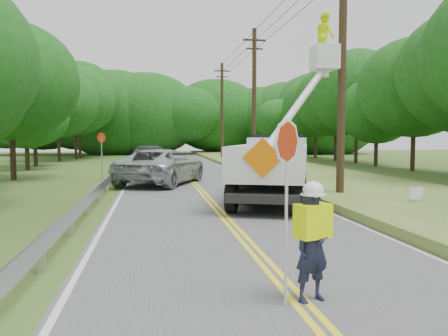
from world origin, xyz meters
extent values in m
plane|color=#3F5C1B|center=(0.00, 0.00, 0.00)|extent=(140.00, 140.00, 0.00)
cube|color=#4B4B4E|center=(0.00, 14.00, 0.01)|extent=(7.20, 96.00, 0.02)
cube|color=yellow|center=(-0.10, 14.00, 0.02)|extent=(0.12, 96.00, 0.00)
cube|color=yellow|center=(0.10, 14.00, 0.02)|extent=(0.12, 96.00, 0.00)
cube|color=silver|center=(-3.45, 14.00, 0.02)|extent=(0.12, 96.00, 0.00)
cube|color=silver|center=(3.45, 14.00, 0.02)|extent=(0.12, 96.00, 0.00)
cube|color=#A4A8AC|center=(-4.10, 1.00, 0.35)|extent=(0.12, 0.14, 0.70)
cube|color=#A4A8AC|center=(-4.10, 4.00, 0.35)|extent=(0.12, 0.14, 0.70)
cube|color=#A4A8AC|center=(-4.10, 7.00, 0.35)|extent=(0.12, 0.14, 0.70)
cube|color=#A4A8AC|center=(-4.10, 10.00, 0.35)|extent=(0.12, 0.14, 0.70)
cube|color=#A4A8AC|center=(-4.10, 13.00, 0.35)|extent=(0.12, 0.14, 0.70)
cube|color=#A4A8AC|center=(-4.10, 16.00, 0.35)|extent=(0.12, 0.14, 0.70)
cube|color=#A4A8AC|center=(-4.10, 19.00, 0.35)|extent=(0.12, 0.14, 0.70)
cube|color=#A4A8AC|center=(-4.10, 22.00, 0.35)|extent=(0.12, 0.14, 0.70)
cube|color=#A4A8AC|center=(-4.10, 25.00, 0.35)|extent=(0.12, 0.14, 0.70)
cube|color=#A4A8AC|center=(-4.10, 28.00, 0.35)|extent=(0.12, 0.14, 0.70)
cube|color=#A4A8AC|center=(-4.10, 31.00, 0.35)|extent=(0.12, 0.14, 0.70)
cube|color=#A4A8AC|center=(-4.10, 34.00, 0.35)|extent=(0.12, 0.14, 0.70)
cube|color=#A4A8AC|center=(-4.10, 37.00, 0.35)|extent=(0.12, 0.14, 0.70)
cube|color=#A4A8AC|center=(-4.00, 15.00, 0.60)|extent=(0.05, 48.00, 0.34)
cylinder|color=black|center=(5.00, 9.00, 5.00)|extent=(0.30, 0.30, 10.00)
cylinder|color=black|center=(5.00, 24.00, 5.00)|extent=(0.30, 0.30, 10.00)
cube|color=black|center=(5.00, 24.00, 9.20)|extent=(1.60, 0.12, 0.12)
cube|color=black|center=(5.00, 24.00, 8.60)|extent=(1.20, 0.10, 0.10)
cylinder|color=black|center=(5.00, 39.00, 5.00)|extent=(0.30, 0.30, 10.00)
cube|color=black|center=(5.00, 39.00, 9.20)|extent=(1.60, 0.12, 0.12)
cube|color=black|center=(5.00, 39.00, 8.60)|extent=(1.20, 0.10, 0.10)
cylinder|color=black|center=(4.30, 17.50, 9.10)|extent=(0.03, 43.00, 0.03)
cylinder|color=black|center=(5.00, 17.50, 9.10)|extent=(0.03, 43.00, 0.03)
cylinder|color=black|center=(5.70, 17.50, 9.10)|extent=(0.03, 43.00, 0.03)
cube|color=olive|center=(7.10, 14.00, 0.15)|extent=(7.00, 96.00, 0.30)
cylinder|color=#332319|center=(-9.87, 19.42, 1.61)|extent=(0.32, 0.32, 3.21)
ellipsoid|color=#134D10|center=(-9.87, 19.42, 5.53)|extent=(7.49, 7.49, 6.59)
cylinder|color=#332319|center=(-11.16, 27.20, 1.12)|extent=(0.32, 0.32, 2.23)
ellipsoid|color=#134D10|center=(-11.16, 27.20, 3.85)|extent=(5.21, 5.21, 4.59)
cylinder|color=#332319|center=(-11.70, 31.72, 1.19)|extent=(0.32, 0.32, 2.37)
ellipsoid|color=#134D10|center=(-11.70, 31.72, 4.09)|extent=(5.54, 5.54, 4.87)
cylinder|color=#332319|center=(-11.25, 38.88, 1.69)|extent=(0.32, 0.32, 3.38)
ellipsoid|color=#134D10|center=(-11.25, 38.88, 5.82)|extent=(7.88, 7.88, 6.94)
cylinder|color=#332319|center=(-10.43, 43.74, 1.84)|extent=(0.32, 0.32, 3.68)
ellipsoid|color=#134D10|center=(-10.43, 43.74, 6.34)|extent=(8.59, 8.59, 7.56)
cylinder|color=#332319|center=(-10.65, 47.85, 2.04)|extent=(0.32, 0.32, 4.09)
ellipsoid|color=#134D10|center=(-10.65, 47.85, 7.04)|extent=(9.54, 9.54, 8.40)
cylinder|color=#332319|center=(16.13, 22.13, 1.71)|extent=(0.32, 0.32, 3.42)
ellipsoid|color=#134D10|center=(16.13, 22.13, 5.89)|extent=(7.98, 7.98, 7.02)
cylinder|color=#332319|center=(15.98, 27.19, 1.33)|extent=(0.32, 0.32, 2.67)
ellipsoid|color=#134D10|center=(15.98, 27.19, 4.60)|extent=(6.23, 6.23, 5.48)
cylinder|color=#332319|center=(16.35, 31.65, 1.89)|extent=(0.32, 0.32, 3.77)
ellipsoid|color=#134D10|center=(16.35, 31.65, 6.49)|extent=(8.80, 8.80, 7.74)
cylinder|color=#332319|center=(16.14, 35.92, 1.78)|extent=(0.32, 0.32, 3.55)
ellipsoid|color=#134D10|center=(16.14, 35.92, 6.11)|extent=(8.28, 8.28, 7.29)
cylinder|color=#332319|center=(16.37, 42.21, 1.66)|extent=(0.32, 0.32, 3.33)
ellipsoid|color=#134D10|center=(16.37, 42.21, 5.73)|extent=(7.77, 7.77, 6.83)
cylinder|color=#332319|center=(13.63, 48.35, 1.31)|extent=(0.32, 0.32, 2.62)
ellipsoid|color=#134D10|center=(13.63, 48.35, 4.51)|extent=(6.12, 6.12, 5.38)
ellipsoid|color=#134D10|center=(-21.00, 55.26, 5.50)|extent=(12.36, 9.27, 9.27)
ellipsoid|color=#134D10|center=(-17.04, 57.94, 5.50)|extent=(13.10, 9.82, 9.82)
ellipsoid|color=#134D10|center=(-12.14, 57.28, 5.50)|extent=(13.04, 9.78, 9.78)
ellipsoid|color=#134D10|center=(-7.32, 56.41, 5.50)|extent=(16.14, 12.11, 12.11)
ellipsoid|color=#134D10|center=(-2.99, 56.15, 5.50)|extent=(15.40, 11.55, 11.55)
ellipsoid|color=#134D10|center=(2.46, 54.40, 5.50)|extent=(10.03, 7.52, 7.52)
ellipsoid|color=#134D10|center=(7.06, 57.79, 5.50)|extent=(14.08, 10.56, 10.56)
ellipsoid|color=#134D10|center=(13.51, 56.98, 5.50)|extent=(11.15, 8.37, 8.37)
ellipsoid|color=#134D10|center=(17.44, 56.09, 5.50)|extent=(13.02, 9.76, 9.76)
ellipsoid|color=#134D10|center=(22.13, 54.07, 5.50)|extent=(16.56, 12.42, 12.42)
imported|color=#191E33|center=(0.19, -1.11, 0.84)|extent=(0.70, 0.58, 1.64)
cube|color=#D4F600|center=(0.19, -1.11, 1.21)|extent=(0.58, 0.47, 0.50)
ellipsoid|color=white|center=(0.19, -1.11, 1.67)|extent=(0.31, 0.31, 0.25)
cylinder|color=#B7B7B7|center=(-0.25, -1.23, 1.17)|extent=(0.04, 0.04, 2.30)
cylinder|color=#A8270E|center=(-0.25, -1.23, 2.37)|extent=(0.50, 0.47, 0.66)
cylinder|color=black|center=(0.35, 6.63, 0.53)|extent=(0.64, 1.06, 1.02)
cylinder|color=black|center=(2.34, 5.91, 0.53)|extent=(0.64, 1.06, 1.02)
cylinder|color=black|center=(1.07, 8.62, 0.53)|extent=(0.64, 1.06, 1.02)
cylinder|color=black|center=(3.06, 7.90, 0.53)|extent=(0.64, 1.06, 1.02)
cylinder|color=black|center=(1.97, 11.11, 0.53)|extent=(0.64, 1.06, 1.02)
cylinder|color=black|center=(3.96, 10.38, 0.53)|extent=(0.64, 1.06, 1.02)
cube|color=black|center=(2.17, 8.56, 0.60)|extent=(4.40, 7.13, 0.26)
cube|color=silver|center=(1.92, 7.86, 1.13)|extent=(3.95, 5.41, 0.23)
cube|color=silver|center=(0.79, 8.27, 1.66)|extent=(1.72, 4.60, 0.95)
cube|color=silver|center=(3.04, 7.45, 1.66)|extent=(1.72, 4.60, 0.95)
cube|color=silver|center=(1.10, 5.59, 1.66)|extent=(2.31, 0.89, 0.95)
cube|color=silver|center=(3.15, 11.24, 1.45)|extent=(2.92, 2.70, 1.91)
cube|color=black|center=(3.22, 11.44, 2.14)|extent=(2.46, 2.02, 0.79)
cube|color=silver|center=(1.52, 6.76, 1.66)|extent=(1.22, 1.22, 0.85)
cube|color=silver|center=(4.30, 9.00, 5.40)|extent=(0.90, 0.90, 0.90)
imported|color=#D4F600|center=(4.30, 9.00, 6.22)|extent=(0.62, 0.80, 1.65)
cube|color=orange|center=(1.07, 5.52, 1.82)|extent=(1.14, 0.45, 1.20)
imported|color=#B1B6BA|center=(-1.65, 15.88, 0.92)|extent=(5.28, 7.14, 1.80)
imported|color=#3A3E42|center=(-2.26, 25.37, 0.92)|extent=(3.42, 6.49, 1.79)
cylinder|color=#A4A8AC|center=(-4.89, 18.07, 1.25)|extent=(0.06, 0.06, 2.50)
cylinder|color=#A8270E|center=(-4.89, 18.07, 2.38)|extent=(0.42, 0.41, 0.57)
cube|color=white|center=(6.42, 6.15, 0.60)|extent=(0.54, 0.15, 0.38)
cylinder|color=#A4A8AC|center=(6.20, 6.15, 0.27)|extent=(0.02, 0.02, 0.55)
cylinder|color=#A4A8AC|center=(6.63, 6.15, 0.27)|extent=(0.02, 0.02, 0.55)
camera|label=1|loc=(-2.10, -7.33, 2.44)|focal=36.10mm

